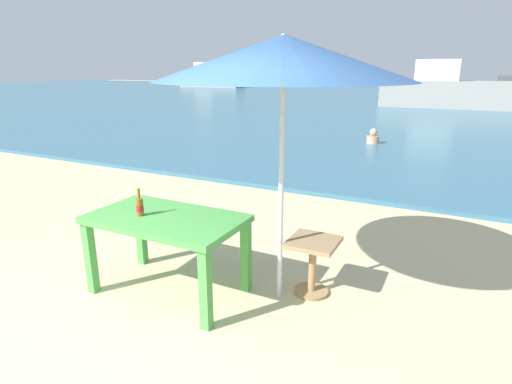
{
  "coord_description": "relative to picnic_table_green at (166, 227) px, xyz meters",
  "views": [
    {
      "loc": [
        2.02,
        -1.27,
        2.04
      ],
      "look_at": [
        -0.15,
        3.0,
        0.6
      ],
      "focal_mm": 28.8,
      "sensor_mm": 36.0,
      "label": 1
    }
  ],
  "objects": [
    {
      "name": "side_table_wood",
      "position": [
        1.22,
        0.57,
        -0.3
      ],
      "size": [
        0.44,
        0.44,
        0.54
      ],
      "color": "#9E7A51",
      "rests_on": "ground_plane"
    },
    {
      "name": "picnic_table_green",
      "position": [
        0.0,
        0.0,
        0.0
      ],
      "size": [
        1.4,
        0.8,
        0.76
      ],
      "color": "#4C9E47",
      "rests_on": "ground_plane"
    },
    {
      "name": "boat_cargo_ship",
      "position": [
        1.2,
        21.42,
        0.31
      ],
      "size": [
        6.71,
        1.83,
        2.44
      ],
      "color": "gray",
      "rests_on": "sea_water"
    },
    {
      "name": "swimmer_person",
      "position": [
        0.12,
        8.67,
        -0.41
      ],
      "size": [
        0.34,
        0.34,
        0.41
      ],
      "color": "tan",
      "rests_on": "sea_water"
    },
    {
      "name": "sea_water",
      "position": [
        0.29,
        28.52,
        -0.61
      ],
      "size": [
        120.0,
        50.0,
        0.08
      ],
      "primitive_type": "cube",
      "color": "#386B84",
      "rests_on": "ground_plane"
    },
    {
      "name": "patio_umbrella",
      "position": [
        0.96,
        0.39,
        1.47
      ],
      "size": [
        2.1,
        2.1,
        2.3
      ],
      "color": "silver",
      "rests_on": "ground_plane"
    },
    {
      "name": "boat_barge",
      "position": [
        -23.79,
        37.46,
        0.39
      ],
      "size": [
        7.37,
        2.01,
        2.68
      ],
      "color": "gray",
      "rests_on": "sea_water"
    },
    {
      "name": "beer_bottle_amber",
      "position": [
        -0.21,
        -0.09,
        0.2
      ],
      "size": [
        0.07,
        0.07,
        0.26
      ],
      "color": "brown",
      "rests_on": "picnic_table_green"
    }
  ]
}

